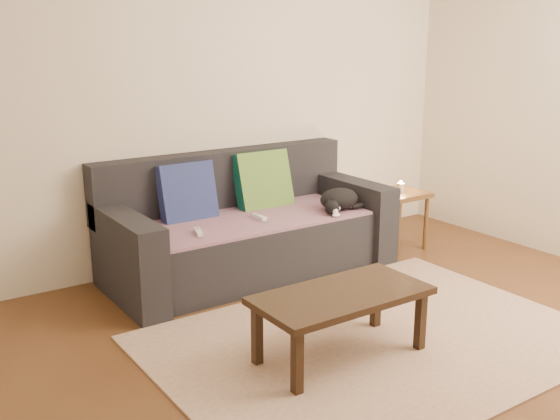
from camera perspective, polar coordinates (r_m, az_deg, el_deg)
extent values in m
plane|color=brown|center=(3.81, 9.78, -12.04)|extent=(4.50, 4.50, 0.00)
cube|color=beige|center=(5.04, -5.68, 10.16)|extent=(4.50, 0.04, 2.60)
cube|color=#232328|center=(4.83, -2.50, -3.22)|extent=(1.70, 0.78, 0.42)
cube|color=#232328|center=(5.05, -4.95, 2.66)|extent=(2.10, 0.18, 0.45)
cube|color=#232328|center=(4.40, -13.10, -4.20)|extent=(0.20, 0.90, 0.60)
cube|color=#232328|center=(5.34, 6.18, -0.50)|extent=(0.20, 0.90, 0.60)
cube|color=#452C53|center=(4.75, -2.40, -0.76)|extent=(1.66, 0.74, 0.02)
cube|color=#131046|center=(4.74, -8.09, 1.56)|extent=(0.41, 0.19, 0.43)
cube|color=#0C4D3C|center=(5.05, -1.49, 2.53)|extent=(0.45, 0.23, 0.46)
ellipsoid|color=black|center=(4.95, 5.17, 0.96)|extent=(0.32, 0.24, 0.17)
sphere|color=black|center=(4.80, 4.56, 0.20)|extent=(0.11, 0.11, 0.11)
sphere|color=white|center=(4.77, 4.83, -0.12)|extent=(0.05, 0.05, 0.05)
ellipsoid|color=black|center=(4.98, 6.81, 0.38)|extent=(0.13, 0.04, 0.04)
cube|color=white|center=(4.37, -7.12, -1.92)|extent=(0.08, 0.15, 0.03)
cube|color=white|center=(4.69, -1.83, -0.64)|extent=(0.04, 0.15, 0.03)
cube|color=brown|center=(5.45, 10.44, 1.40)|extent=(0.39, 0.39, 0.04)
cylinder|color=brown|center=(5.30, 10.29, -1.67)|extent=(0.03, 0.03, 0.44)
cylinder|color=brown|center=(5.51, 12.59, -1.14)|extent=(0.03, 0.03, 0.44)
cylinder|color=brown|center=(5.51, 8.06, -0.92)|extent=(0.03, 0.03, 0.44)
cylinder|color=brown|center=(5.72, 10.35, -0.44)|extent=(0.03, 0.03, 0.44)
cylinder|color=beige|center=(5.43, 10.47, 1.96)|extent=(0.06, 0.06, 0.07)
sphere|color=#FFBF59|center=(5.42, 10.49, 2.42)|extent=(0.02, 0.02, 0.02)
cube|color=tan|center=(3.91, 8.24, -11.18)|extent=(2.50, 1.80, 0.01)
cube|color=black|center=(3.56, 5.38, -7.42)|extent=(0.96, 0.48, 0.04)
cube|color=black|center=(3.28, 1.50, -13.17)|extent=(0.05, 0.05, 0.35)
cube|color=black|center=(3.78, 12.12, -9.48)|extent=(0.05, 0.05, 0.35)
cube|color=black|center=(3.55, -2.01, -10.86)|extent=(0.05, 0.05, 0.35)
cube|color=black|center=(4.02, 8.35, -7.79)|extent=(0.05, 0.05, 0.35)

